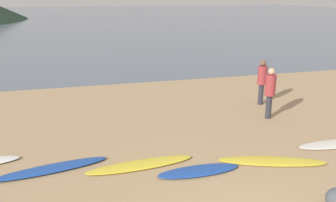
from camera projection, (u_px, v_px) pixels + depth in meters
ground_plane at (142, 97)px, 14.54m from camera, size 120.00×120.00×0.20m
ocean_water at (83, 16)px, 62.49m from camera, size 140.00×100.00×0.01m
surfboard_2 at (51, 168)px, 8.31m from camera, size 2.67×0.96×0.10m
surfboard_3 at (140, 165)px, 8.51m from camera, size 2.67×0.75×0.08m
surfboard_4 at (199, 171)px, 8.22m from camera, size 1.97×0.57×0.09m
surfboard_5 at (272, 161)px, 8.70m from camera, size 2.66×1.36×0.07m
person_0 at (262, 79)px, 12.98m from camera, size 0.33×0.33×1.66m
person_1 at (270, 89)px, 11.51m from camera, size 0.34×0.34×1.68m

